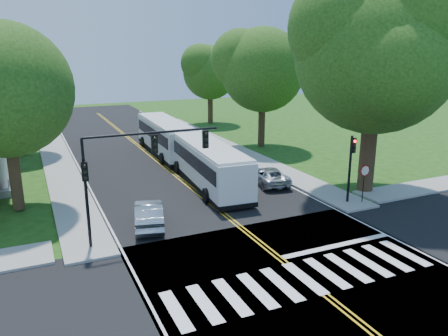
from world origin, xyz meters
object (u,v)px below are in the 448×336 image
signal_ne (351,160)px  bus_lead (208,163)px  bus_follow (166,136)px  hatchback (149,214)px  suv (269,176)px  dark_sedan (227,159)px  signal_nw (132,161)px

signal_ne → bus_lead: 10.33m
bus_follow → hatchback: bearing=71.7°
suv → signal_ne: bearing=121.9°
bus_lead → bus_follow: (0.18, 11.15, 0.05)m
hatchback → dark_sedan: hatchback is taller
signal_nw → hatchback: 4.20m
signal_ne → suv: (-2.51, 6.04, -2.32)m
suv → hatchback: bearing=31.8°
signal_ne → suv: 6.94m
signal_nw → bus_follow: size_ratio=0.57×
bus_lead → hatchback: 8.57m
bus_follow → hatchback: (-6.29, -17.08, -0.98)m
signal_nw → bus_follow: 20.43m
bus_follow → suv: size_ratio=2.76×
bus_follow → dark_sedan: bus_follow is taller
hatchback → bus_follow: bearing=-96.5°
signal_ne → bus_lead: (-6.79, 7.68, -1.28)m
hatchback → dark_sedan: (9.71, 10.27, -0.10)m
bus_lead → hatchback: size_ratio=2.78×
dark_sedan → hatchback: bearing=52.6°
bus_follow → suv: bus_follow is taller
bus_lead → bus_follow: bearing=-86.7°
suv → dark_sedan: size_ratio=1.05×
bus_lead → hatchback: (-6.11, -5.93, -0.94)m
bus_follow → dark_sedan: 7.69m
dark_sedan → bus_follow: bearing=-57.4°
signal_nw → dark_sedan: size_ratio=1.63×
bus_lead → dark_sedan: size_ratio=2.83×
suv → bus_follow: bearing=-62.9°
signal_ne → hatchback: (-12.90, 1.75, -2.22)m
dark_sedan → suv: bearing=102.5°
signal_ne → hatchback: 13.20m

